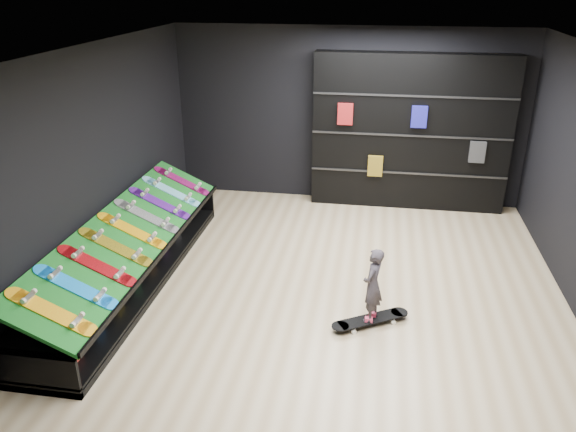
% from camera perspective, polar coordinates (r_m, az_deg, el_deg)
% --- Properties ---
extents(floor, '(6.00, 7.00, 0.01)m').
position_cam_1_polar(floor, '(7.19, 3.71, -8.22)').
color(floor, tan).
rests_on(floor, ground).
extents(ceiling, '(6.00, 7.00, 0.01)m').
position_cam_1_polar(ceiling, '(6.17, 4.46, 16.22)').
color(ceiling, white).
rests_on(ceiling, ground).
extents(wall_back, '(6.00, 0.02, 3.00)m').
position_cam_1_polar(wall_back, '(9.88, 6.09, 10.03)').
color(wall_back, black).
rests_on(wall_back, ground).
extents(wall_front, '(6.00, 0.02, 3.00)m').
position_cam_1_polar(wall_front, '(3.49, -1.91, -17.05)').
color(wall_front, black).
rests_on(wall_front, ground).
extents(wall_left, '(0.02, 7.00, 3.00)m').
position_cam_1_polar(wall_left, '(7.41, -19.77, 4.20)').
color(wall_left, black).
rests_on(wall_left, ground).
extents(display_rack, '(0.90, 4.50, 0.50)m').
position_cam_1_polar(display_rack, '(7.69, -15.55, -4.73)').
color(display_rack, black).
rests_on(display_rack, ground).
extents(turf_ramp, '(0.92, 4.50, 0.46)m').
position_cam_1_polar(turf_ramp, '(7.47, -15.58, -1.64)').
color(turf_ramp, '#0D5815').
rests_on(turf_ramp, display_rack).
extents(back_shelving, '(3.26, 0.38, 2.61)m').
position_cam_1_polar(back_shelving, '(9.75, 12.30, 8.26)').
color(back_shelving, black).
rests_on(back_shelving, ground).
extents(floor_skateboard, '(0.95, 0.69, 0.09)m').
position_cam_1_polar(floor_skateboard, '(6.71, 8.35, -10.58)').
color(floor_skateboard, black).
rests_on(floor_skateboard, ground).
extents(child, '(0.20, 0.24, 0.54)m').
position_cam_1_polar(child, '(6.54, 8.51, -8.28)').
color(child, black).
rests_on(child, floor_skateboard).
extents(display_board_0, '(0.93, 0.22, 0.50)m').
position_cam_1_polar(display_board_0, '(6.00, -22.88, -8.96)').
color(display_board_0, orange).
rests_on(display_board_0, turf_ramp).
extents(display_board_1, '(0.93, 0.22, 0.50)m').
position_cam_1_polar(display_board_1, '(6.34, -20.70, -6.77)').
color(display_board_1, blue).
rests_on(display_board_1, turf_ramp).
extents(display_board_2, '(0.93, 0.22, 0.50)m').
position_cam_1_polar(display_board_2, '(6.70, -18.78, -4.81)').
color(display_board_2, red).
rests_on(display_board_2, turf_ramp).
extents(display_board_3, '(0.93, 0.22, 0.50)m').
position_cam_1_polar(display_board_3, '(7.07, -17.06, -3.05)').
color(display_board_3, yellow).
rests_on(display_board_3, turf_ramp).
extents(display_board_4, '(0.93, 0.22, 0.50)m').
position_cam_1_polar(display_board_4, '(7.45, -15.52, -1.46)').
color(display_board_4, yellow).
rests_on(display_board_4, turf_ramp).
extents(display_board_5, '(0.93, 0.22, 0.50)m').
position_cam_1_polar(display_board_5, '(7.85, -14.13, -0.02)').
color(display_board_5, black).
rests_on(display_board_5, turf_ramp).
extents(display_board_6, '(0.93, 0.22, 0.50)m').
position_cam_1_polar(display_board_6, '(8.25, -12.88, 1.27)').
color(display_board_6, purple).
rests_on(display_board_6, turf_ramp).
extents(display_board_7, '(0.93, 0.22, 0.50)m').
position_cam_1_polar(display_board_7, '(8.66, -11.74, 2.44)').
color(display_board_7, '#0CB2E5').
rests_on(display_board_7, turf_ramp).
extents(display_board_8, '(0.93, 0.22, 0.50)m').
position_cam_1_polar(display_board_8, '(9.07, -10.71, 3.51)').
color(display_board_8, '#E5198C').
rests_on(display_board_8, turf_ramp).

